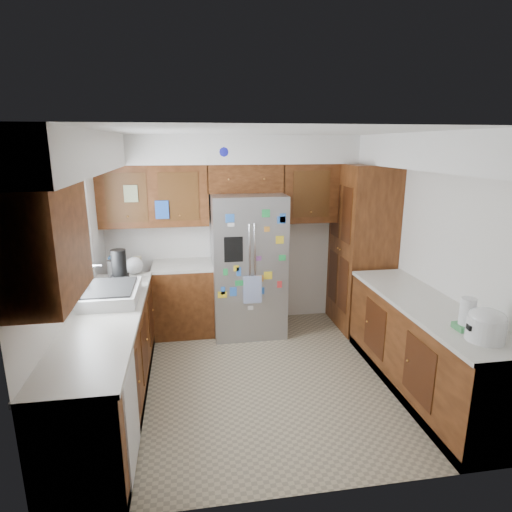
# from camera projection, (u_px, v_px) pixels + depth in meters

# --- Properties ---
(floor) EXTENTS (3.60, 3.60, 0.00)m
(floor) POSITION_uv_depth(u_px,v_px,m) (264.00, 377.00, 4.53)
(floor) COLOR tan
(floor) RESTS_ON ground
(room_shell) EXTENTS (3.64, 3.24, 2.52)m
(room_shell) POSITION_uv_depth(u_px,v_px,m) (249.00, 201.00, 4.40)
(room_shell) COLOR silver
(room_shell) RESTS_ON ground
(left_counter_run) EXTENTS (1.36, 3.20, 0.92)m
(left_counter_run) POSITION_uv_depth(u_px,v_px,m) (129.00, 348.00, 4.24)
(left_counter_run) COLOR #3C1D0B
(left_counter_run) RESTS_ON ground
(right_counter_run) EXTENTS (0.63, 2.25, 0.92)m
(right_counter_run) POSITION_uv_depth(u_px,v_px,m) (423.00, 351.00, 4.20)
(right_counter_run) COLOR #3C1D0B
(right_counter_run) RESTS_ON ground
(pantry) EXTENTS (0.60, 0.90, 2.15)m
(pantry) POSITION_uv_depth(u_px,v_px,m) (362.00, 248.00, 5.59)
(pantry) COLOR #3C1D0B
(pantry) RESTS_ON ground
(fridge) EXTENTS (0.90, 0.79, 1.80)m
(fridge) POSITION_uv_depth(u_px,v_px,m) (248.00, 265.00, 5.45)
(fridge) COLOR #A5A5AA
(fridge) RESTS_ON ground
(bridge_cabinet) EXTENTS (0.96, 0.34, 0.35)m
(bridge_cabinet) POSITION_uv_depth(u_px,v_px,m) (245.00, 178.00, 5.40)
(bridge_cabinet) COLOR #3C1D0B
(bridge_cabinet) RESTS_ON fridge
(fridge_top_items) EXTENTS (0.70, 0.41, 0.30)m
(fridge_top_items) POSITION_uv_depth(u_px,v_px,m) (239.00, 153.00, 5.29)
(fridge_top_items) COLOR #1A1CBB
(fridge_top_items) RESTS_ON bridge_cabinet
(sink_assembly) EXTENTS (0.52, 0.70, 0.37)m
(sink_assembly) POSITION_uv_depth(u_px,v_px,m) (111.00, 293.00, 4.14)
(sink_assembly) COLOR silver
(sink_assembly) RESTS_ON left_counter_run
(left_counter_clutter) EXTENTS (0.41, 0.88, 0.38)m
(left_counter_clutter) POSITION_uv_depth(u_px,v_px,m) (124.00, 267.00, 4.82)
(left_counter_clutter) COLOR black
(left_counter_clutter) RESTS_ON left_counter_run
(rice_cooker) EXTENTS (0.30, 0.29, 0.25)m
(rice_cooker) POSITION_uv_depth(u_px,v_px,m) (486.00, 324.00, 3.28)
(rice_cooker) COLOR white
(rice_cooker) RESTS_ON right_counter_run
(paper_towel) EXTENTS (0.12, 0.12, 0.27)m
(paper_towel) POSITION_uv_depth(u_px,v_px,m) (467.00, 314.00, 3.46)
(paper_towel) COLOR white
(paper_towel) RESTS_ON right_counter_run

